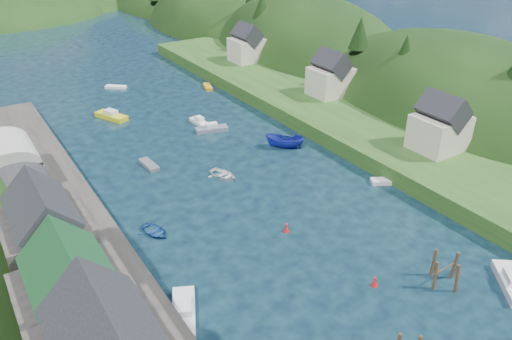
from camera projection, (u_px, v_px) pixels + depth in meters
ground at (183, 138)px, 80.77m from camera, size 600.00×600.00×0.00m
hillside_right at (305, 89)px, 124.28m from camera, size 36.00×245.56×48.00m
far_hills at (38, 43)px, 178.28m from camera, size 103.00×68.00×44.00m
hill_trees at (145, 49)px, 87.12m from camera, size 90.72×149.61×12.93m
quay_left at (87, 298)px, 46.63m from camera, size 12.00×110.00×2.00m
terrace_left_grass at (6, 326)px, 43.17m from camera, size 12.00×110.00×2.50m
boat_sheds at (16, 180)px, 57.72m from camera, size 7.00×21.00×7.50m
terrace_right at (341, 119)px, 84.74m from camera, size 16.00×120.00×2.40m
right_bank_cottages at (325, 77)px, 90.14m from camera, size 9.00×59.24×8.41m
piling_cluster_far at (445, 272)px, 49.32m from camera, size 3.43×3.18×3.81m
channel_buoy_near at (375, 282)px, 49.38m from camera, size 0.70×0.70×1.10m
channel_buoy_far at (287, 228)px, 57.53m from camera, size 0.70×0.70×1.10m
moored_boats at (268, 206)px, 61.53m from camera, size 38.56×90.43×2.30m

